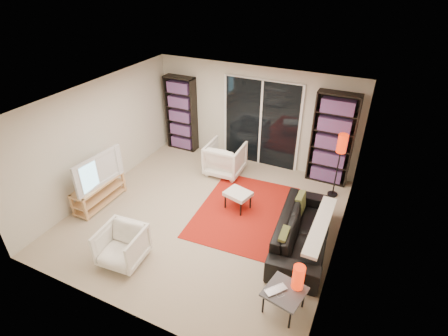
# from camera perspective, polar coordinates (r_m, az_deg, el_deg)

# --- Properties ---
(floor) EXTENTS (5.00, 5.00, 0.00)m
(floor) POSITION_cam_1_polar(r_m,az_deg,el_deg) (7.11, -2.88, -7.61)
(floor) COLOR tan
(floor) RESTS_ON ground
(wall_back) EXTENTS (5.00, 0.02, 2.40)m
(wall_back) POSITION_cam_1_polar(r_m,az_deg,el_deg) (8.48, 4.92, 8.47)
(wall_back) COLOR beige
(wall_back) RESTS_ON ground
(wall_front) EXTENTS (5.00, 0.02, 2.40)m
(wall_front) POSITION_cam_1_polar(r_m,az_deg,el_deg) (4.83, -17.67, -12.85)
(wall_front) COLOR beige
(wall_front) RESTS_ON ground
(wall_left) EXTENTS (0.02, 5.00, 2.40)m
(wall_left) POSITION_cam_1_polar(r_m,az_deg,el_deg) (7.82, -19.59, 4.69)
(wall_left) COLOR beige
(wall_left) RESTS_ON ground
(wall_right) EXTENTS (0.02, 5.00, 2.40)m
(wall_right) POSITION_cam_1_polar(r_m,az_deg,el_deg) (5.84, 19.09, -4.57)
(wall_right) COLOR beige
(wall_right) RESTS_ON ground
(ceiling) EXTENTS (5.00, 5.00, 0.02)m
(ceiling) POSITION_cam_1_polar(r_m,az_deg,el_deg) (5.92, -3.50, 10.87)
(ceiling) COLOR white
(ceiling) RESTS_ON wall_back
(sliding_door) EXTENTS (1.92, 0.08, 2.16)m
(sliding_door) POSITION_cam_1_polar(r_m,az_deg,el_deg) (8.44, 6.06, 7.20)
(sliding_door) COLOR white
(sliding_door) RESTS_ON ground
(bookshelf_left) EXTENTS (0.80, 0.30, 1.95)m
(bookshelf_left) POSITION_cam_1_polar(r_m,az_deg,el_deg) (9.24, -7.01, 8.77)
(bookshelf_left) COLOR black
(bookshelf_left) RESTS_ON ground
(bookshelf_right) EXTENTS (0.90, 0.30, 2.10)m
(bookshelf_right) POSITION_cam_1_polar(r_m,az_deg,el_deg) (7.99, 17.26, 4.47)
(bookshelf_right) COLOR black
(bookshelf_right) RESTS_ON ground
(tv_stand) EXTENTS (0.39, 1.21, 0.50)m
(tv_stand) POSITION_cam_1_polar(r_m,az_deg,el_deg) (7.71, -19.68, -3.78)
(tv_stand) COLOR #E9B678
(tv_stand) RESTS_ON floor
(tv) EXTENTS (0.26, 1.18, 0.67)m
(tv) POSITION_cam_1_polar(r_m,az_deg,el_deg) (7.41, -20.34, -0.16)
(tv) COLOR black
(tv) RESTS_ON tv_stand
(rug) EXTENTS (1.95, 2.54, 0.01)m
(rug) POSITION_cam_1_polar(r_m,az_deg,el_deg) (7.20, 3.40, -7.02)
(rug) COLOR #A71A0F
(rug) RESTS_ON floor
(sofa) EXTENTS (1.03, 2.24, 0.64)m
(sofa) POSITION_cam_1_polar(r_m,az_deg,el_deg) (6.39, 12.81, -10.03)
(sofa) COLOR black
(sofa) RESTS_ON floor
(armchair_back) EXTENTS (0.85, 0.87, 0.77)m
(armchair_back) POSITION_cam_1_polar(r_m,az_deg,el_deg) (8.23, 0.18, 1.56)
(armchair_back) COLOR white
(armchair_back) RESTS_ON floor
(armchair_front) EXTENTS (0.76, 0.78, 0.66)m
(armchair_front) POSITION_cam_1_polar(r_m,az_deg,el_deg) (6.19, -16.31, -12.08)
(armchair_front) COLOR white
(armchair_front) RESTS_ON floor
(ottoman) EXTENTS (0.58, 0.52, 0.40)m
(ottoman) POSITION_cam_1_polar(r_m,az_deg,el_deg) (7.07, 2.30, -4.36)
(ottoman) COLOR white
(ottoman) RESTS_ON floor
(side_table) EXTENTS (0.63, 0.63, 0.40)m
(side_table) POSITION_cam_1_polar(r_m,az_deg,el_deg) (5.33, 9.86, -19.43)
(side_table) COLOR #4B4B50
(side_table) RESTS_ON floor
(laptop) EXTENTS (0.36, 0.38, 0.03)m
(laptop) POSITION_cam_1_polar(r_m,az_deg,el_deg) (5.25, 8.75, -19.42)
(laptop) COLOR silver
(laptop) RESTS_ON side_table
(table_lamp) EXTENTS (0.17, 0.17, 0.39)m
(table_lamp) POSITION_cam_1_polar(r_m,az_deg,el_deg) (5.24, 12.04, -17.01)
(table_lamp) COLOR red
(table_lamp) RESTS_ON side_table
(floor_lamp) EXTENTS (0.22, 0.22, 1.45)m
(floor_lamp) POSITION_cam_1_polar(r_m,az_deg,el_deg) (7.46, 18.57, 2.85)
(floor_lamp) COLOR black
(floor_lamp) RESTS_ON floor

